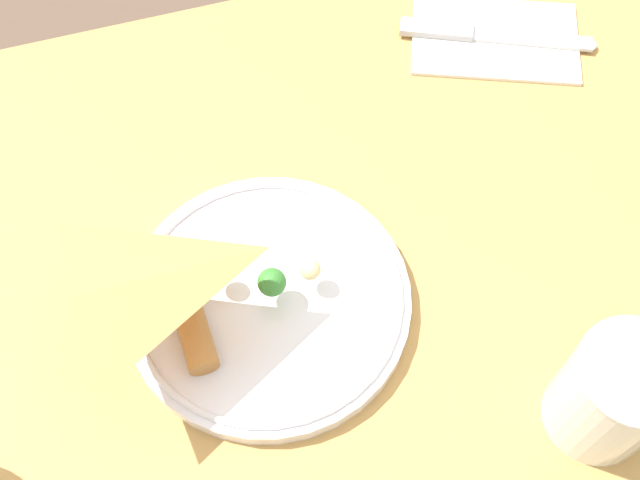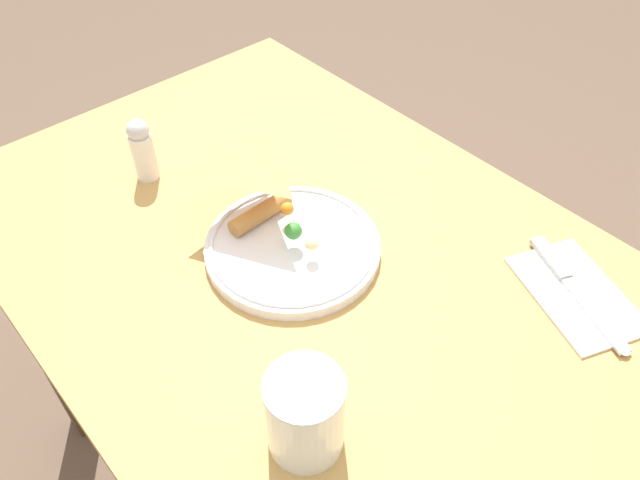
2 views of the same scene
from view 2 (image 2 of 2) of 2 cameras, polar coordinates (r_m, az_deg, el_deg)
name	(u,v)px [view 2 (image 2 of 2)]	position (r m, az deg, el deg)	size (l,w,h in m)	color
dining_table	(356,350)	(0.86, 3.33, -10.02)	(1.21, 0.67, 0.72)	tan
plate_pizza	(292,244)	(0.82, -2.57, -0.35)	(0.23, 0.23, 0.05)	white
milk_glass	(305,416)	(0.63, -1.36, -15.77)	(0.08, 0.08, 0.10)	white
napkin_folded	(576,294)	(0.84, 22.38, -4.57)	(0.19, 0.16, 0.00)	white
butter_knife	(573,286)	(0.84, 22.11, -3.88)	(0.19, 0.10, 0.01)	#B2B2B7
salt_shaker	(142,149)	(0.95, -15.93, 7.97)	(0.03, 0.03, 0.10)	silver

